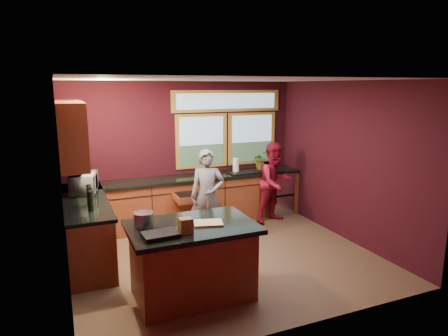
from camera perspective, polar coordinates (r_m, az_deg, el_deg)
floor at (r=6.36m, az=0.09°, el=-12.62°), size 4.50×4.50×0.00m
room_shell at (r=5.95m, az=-6.44°, el=3.72°), size 4.52×4.02×2.71m
back_counter at (r=7.75m, az=-3.46°, el=-4.45°), size 4.50×0.64×0.93m
left_counter at (r=6.55m, az=-19.05°, el=-8.12°), size 0.64×2.30×0.93m
island at (r=5.13m, az=-4.56°, el=-12.98°), size 1.55×1.05×0.95m
person_grey at (r=6.76m, az=-2.38°, el=-3.98°), size 0.67×0.56×1.58m
person_red at (r=7.78m, az=7.27°, el=-2.06°), size 0.88×0.75×1.56m
microwave at (r=6.75m, az=-19.38°, el=-2.05°), size 0.49×0.64×0.32m
potted_plant at (r=8.18m, az=5.34°, el=1.09°), size 0.34×0.29×0.38m
paper_towel at (r=7.89m, az=1.71°, el=0.38°), size 0.12×0.12×0.28m
cutting_board at (r=4.97m, az=-2.26°, el=-7.85°), size 0.40×0.33×0.02m
stock_pot at (r=4.93m, az=-11.35°, el=-7.25°), size 0.24×0.24×0.18m
paper_bag at (r=4.65m, az=-5.46°, el=-8.21°), size 0.15×0.12×0.18m
black_tray at (r=4.60m, az=-9.06°, el=-9.40°), size 0.42×0.30×0.05m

